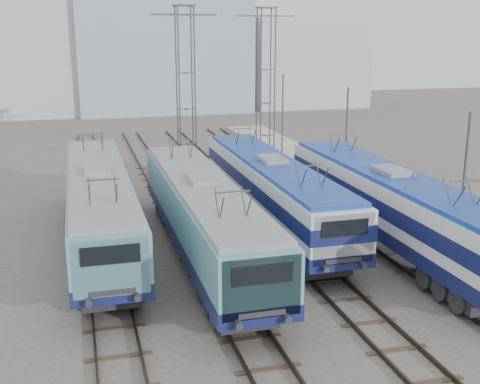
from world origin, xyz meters
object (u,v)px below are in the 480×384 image
Objects in this scene: locomotive_center_left at (204,213)px; locomotive_far_left at (99,203)px; mast_rear at (282,118)px; safety_cone at (469,263)px; catenary_tower_east at (266,81)px; catenary_tower_west at (186,85)px; locomotive_far_right at (392,203)px; mast_front at (463,192)px; mast_mid at (346,144)px; locomotive_center_right at (273,187)px.

locomotive_far_left is at bearing 146.37° from locomotive_center_left.
mast_rear is (10.85, 20.31, 1.22)m from locomotive_center_left.
locomotive_center_left is at bearing 156.25° from safety_cone.
catenary_tower_east reaches higher than locomotive_center_left.
mast_rear is (8.60, 4.00, -3.14)m from catenary_tower_west.
safety_cone is (1.75, -3.79, -1.81)m from locomotive_far_right.
locomotive_far_left is at bearing -131.56° from mast_rear.
catenary_tower_west is 22.00m from mast_front.
mast_front is 12.00m from mast_mid.
catenary_tower_west is at bearing 100.02° from locomotive_center_right.
mast_mid is at bearing -42.93° from catenary_tower_west.
locomotive_far_left is 2.64× the size of mast_front.
locomotive_center_right is 9.72m from mast_front.
locomotive_far_right is 2.66× the size of mast_front.
safety_cone is at bearing -65.20° from locomotive_far_right.
mast_front is at bearing 84.49° from safety_cone.
catenary_tower_east reaches higher than mast_mid.
mast_front reaches higher than locomotive_far_right.
locomotive_center_left is at bearing -115.55° from catenary_tower_east.
catenary_tower_west is 1.71× the size of mast_mid.
locomotive_center_left is 2.62× the size of mast_rear.
catenary_tower_west is at bearing 111.37° from locomotive_far_right.
mast_front is at bearing -66.73° from catenary_tower_west.
locomotive_center_left reaches higher than safety_cone.
locomotive_center_left is 23.05m from mast_rear.
locomotive_far_right reaches higher than safety_cone.
locomotive_center_right is at bearing 126.99° from safety_cone.
locomotive_far_right is at bearing -45.06° from locomotive_center_right.
locomotive_center_left is 1.53× the size of catenary_tower_west.
locomotive_center_left is 11.53m from mast_front.
mast_rear is at bearing 69.23° from locomotive_center_right.
locomotive_center_right is at bearing 38.39° from locomotive_center_left.
locomotive_center_left is at bearing -141.61° from locomotive_center_right.
locomotive_far_left is at bearing -176.36° from locomotive_center_right.
locomotive_far_right is 4.55m from safety_cone.
catenary_tower_west is 1.71× the size of mast_rear.
catenary_tower_west reaches higher than locomotive_center_right.
mast_front is at bearing -90.00° from mast_mid.
locomotive_center_left is 5.74m from locomotive_center_right.
mast_mid is (6.35, 4.74, 1.19)m from locomotive_center_right.
mast_mid reaches higher than locomotive_center_left.
mast_mid is 1.00× the size of mast_rear.
locomotive_far_left is 1.01× the size of locomotive_center_left.
locomotive_center_right is 34.09× the size of safety_cone.
locomotive_far_left reaches higher than safety_cone.
catenary_tower_west is 1.00× the size of catenary_tower_east.
locomotive_far_right is 19.01m from catenary_tower_west.
mast_front is 24.00m from mast_rear.
mast_front is at bearing -84.55° from catenary_tower_east.
catenary_tower_west is (-6.75, 17.25, 4.27)m from locomotive_far_right.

